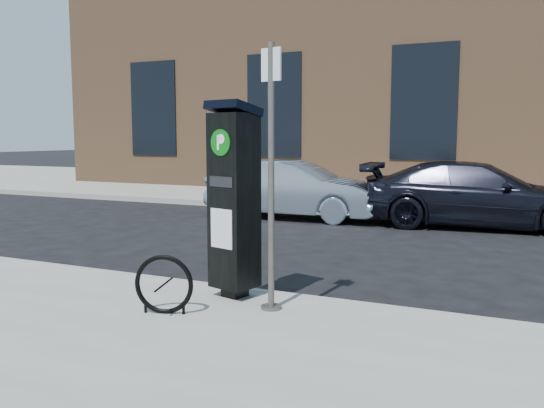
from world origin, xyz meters
The scene contains 10 objects.
ground centered at (0.00, 0.00, 0.00)m, with size 120.00×120.00×0.00m, color black.
sidewalk_far centered at (0.00, 14.00, 0.07)m, with size 60.00×12.00×0.15m, color gray.
curb_near centered at (0.00, -0.02, 0.07)m, with size 60.00×0.12×0.16m, color #9E9B93.
curb_far centered at (0.00, 8.02, 0.07)m, with size 60.00×0.12×0.16m, color #9E9B93.
building centered at (0.00, 17.00, 4.15)m, with size 28.00×10.05×8.25m.
parking_kiosk centered at (0.21, -0.35, 1.28)m, with size 0.60×0.56×2.20m.
sign_pole centered at (0.79, -0.62, 1.52)m, with size 0.24×0.22×2.75m.
bike_rack centered at (-0.14, -1.23, 0.45)m, with size 0.61×0.23×0.62m.
car_silver centered at (-2.04, 6.73, 0.69)m, with size 1.46×4.19×1.38m, color #8597AA.
car_dark centered at (2.09, 7.14, 0.71)m, with size 1.99×4.89×1.42m, color black.
Camera 1 is at (3.29, -5.97, 1.96)m, focal length 38.00 mm.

